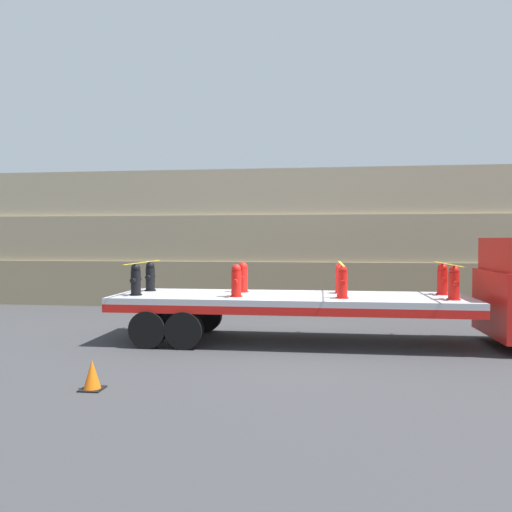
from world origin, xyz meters
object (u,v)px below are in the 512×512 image
(fire_hydrant_red_far_3, at_px, (442,280))
(traffic_cone, at_px, (92,375))
(flatbed_trailer, at_px, (266,304))
(fire_hydrant_red_near_2, at_px, (342,282))
(fire_hydrant_red_far_1, at_px, (243,278))
(fire_hydrant_black_near_0, at_px, (136,280))
(fire_hydrant_red_near_3, at_px, (454,283))
(fire_hydrant_red_near_1, at_px, (236,281))
(fire_hydrant_red_far_2, at_px, (340,279))
(fire_hydrant_black_far_0, at_px, (150,277))

(fire_hydrant_red_far_3, xyz_separation_m, traffic_cone, (-7.16, -5.11, -1.36))
(fire_hydrant_red_far_3, relative_size, traffic_cone, 1.53)
(flatbed_trailer, height_order, fire_hydrant_red_near_2, fire_hydrant_red_near_2)
(flatbed_trailer, relative_size, fire_hydrant_red_far_1, 11.08)
(fire_hydrant_black_near_0, height_order, fire_hydrant_red_near_3, same)
(fire_hydrant_black_near_0, xyz_separation_m, fire_hydrant_red_near_3, (7.86, 0.00, 0.00))
(flatbed_trailer, bearing_deg, fire_hydrant_red_near_1, -141.06)
(fire_hydrant_red_near_2, xyz_separation_m, fire_hydrant_red_far_2, (0.00, 1.11, 0.00))
(flatbed_trailer, distance_m, fire_hydrant_red_near_3, 4.63)
(fire_hydrant_black_far_0, height_order, fire_hydrant_red_near_1, same)
(flatbed_trailer, distance_m, fire_hydrant_black_near_0, 3.41)
(fire_hydrant_black_far_0, relative_size, fire_hydrant_red_near_3, 1.00)
(flatbed_trailer, bearing_deg, fire_hydrant_red_far_1, 141.06)
(fire_hydrant_red_near_2, distance_m, fire_hydrant_red_far_3, 2.85)
(fire_hydrant_black_far_0, distance_m, fire_hydrant_red_far_1, 2.62)
(fire_hydrant_black_far_0, distance_m, traffic_cone, 5.34)
(fire_hydrant_red_near_3, bearing_deg, fire_hydrant_black_far_0, 171.93)
(fire_hydrant_red_far_2, relative_size, traffic_cone, 1.53)
(fire_hydrant_red_near_1, height_order, fire_hydrant_red_near_3, same)
(flatbed_trailer, relative_size, fire_hydrant_black_near_0, 11.08)
(fire_hydrant_red_far_1, distance_m, fire_hydrant_red_near_3, 5.36)
(fire_hydrant_red_far_3, bearing_deg, fire_hydrant_red_near_3, -90.00)
(fire_hydrant_red_near_2, distance_m, fire_hydrant_red_near_3, 2.62)
(fire_hydrant_red_near_3, xyz_separation_m, fire_hydrant_red_far_3, (0.00, 1.11, 0.00))
(flatbed_trailer, height_order, fire_hydrant_red_far_2, fire_hydrant_red_far_2)
(fire_hydrant_black_near_0, height_order, fire_hydrant_red_near_1, same)
(fire_hydrant_red_near_3, xyz_separation_m, traffic_cone, (-7.16, -4.00, -1.36))
(fire_hydrant_red_near_2, distance_m, fire_hydrant_red_far_2, 1.11)
(fire_hydrant_red_far_2, bearing_deg, fire_hydrant_red_far_1, 180.00)
(fire_hydrant_red_near_3, bearing_deg, traffic_cone, -150.82)
(flatbed_trailer, relative_size, fire_hydrant_red_far_2, 11.08)
(fire_hydrant_red_far_1, height_order, fire_hydrant_red_near_3, same)
(flatbed_trailer, distance_m, traffic_cone, 5.30)
(fire_hydrant_red_near_3, relative_size, traffic_cone, 1.53)
(fire_hydrant_red_far_1, bearing_deg, flatbed_trailer, -38.94)
(fire_hydrant_red_near_1, relative_size, fire_hydrant_red_far_1, 1.00)
(fire_hydrant_red_near_1, bearing_deg, fire_hydrant_red_far_3, 12.00)
(traffic_cone, bearing_deg, flatbed_trailer, 60.17)
(fire_hydrant_red_near_2, distance_m, traffic_cone, 6.20)
(flatbed_trailer, relative_size, fire_hydrant_red_near_2, 11.08)
(fire_hydrant_red_far_1, xyz_separation_m, fire_hydrant_red_near_3, (5.24, -1.11, 0.00))
(fire_hydrant_red_far_2, distance_m, traffic_cone, 6.97)
(fire_hydrant_black_far_0, height_order, traffic_cone, fire_hydrant_black_far_0)
(flatbed_trailer, relative_size, fire_hydrant_black_far_0, 11.08)
(fire_hydrant_red_far_1, distance_m, fire_hydrant_red_near_2, 2.85)
(fire_hydrant_red_far_1, height_order, fire_hydrant_red_near_2, same)
(fire_hydrant_red_far_1, bearing_deg, fire_hydrant_red_near_3, -12.00)
(fire_hydrant_red_far_2, bearing_deg, fire_hydrant_red_near_1, -156.96)
(fire_hydrant_red_far_1, bearing_deg, fire_hydrant_red_near_1, -90.00)
(fire_hydrant_red_near_3, bearing_deg, fire_hydrant_red_far_3, 90.00)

